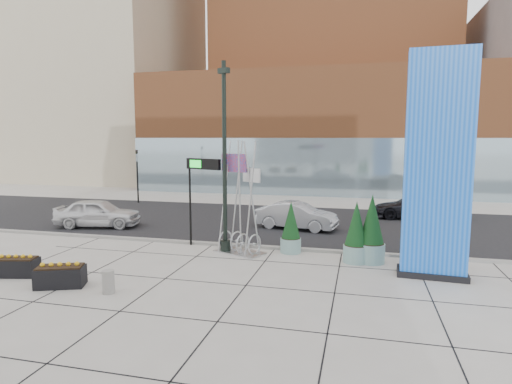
% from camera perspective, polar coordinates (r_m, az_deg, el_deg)
% --- Properties ---
extents(ground, '(160.00, 160.00, 0.00)m').
position_cam_1_polar(ground, '(16.17, -3.89, -10.90)').
color(ground, '#9E9991').
rests_on(ground, ground).
extents(street_asphalt, '(80.00, 12.00, 0.02)m').
position_cam_1_polar(street_asphalt, '(25.57, 2.96, -4.08)').
color(street_asphalt, black).
rests_on(street_asphalt, ground).
extents(curb_edge, '(80.00, 0.30, 0.12)m').
position_cam_1_polar(curb_edge, '(19.85, -0.35, -7.25)').
color(curb_edge, gray).
rests_on(curb_edge, ground).
extents(tower_podium, '(34.00, 10.00, 11.00)m').
position_cam_1_polar(tower_podium, '(41.79, 8.84, 7.82)').
color(tower_podium, '#A1582F').
rests_on(tower_podium, ground).
extents(tower_glass_front, '(34.00, 0.60, 5.00)m').
position_cam_1_polar(tower_glass_front, '(37.10, 8.09, 3.28)').
color(tower_glass_front, '#8CA5B2').
rests_on(tower_glass_front, ground).
extents(building_beige_left, '(18.00, 20.00, 34.00)m').
position_cam_1_polar(building_beige_left, '(58.74, -19.06, 18.64)').
color(building_beige_left, tan).
rests_on(building_beige_left, ground).
extents(blue_pylon, '(2.49, 1.24, 8.07)m').
position_cam_1_polar(blue_pylon, '(16.44, 23.01, 2.72)').
color(blue_pylon, blue).
rests_on(blue_pylon, ground).
extents(lamp_post, '(0.56, 0.45, 8.25)m').
position_cam_1_polar(lamp_post, '(18.61, -4.19, 2.13)').
color(lamp_post, black).
rests_on(lamp_post, ground).
extents(public_art_sculpture, '(2.42, 1.85, 4.93)m').
position_cam_1_polar(public_art_sculpture, '(18.71, -2.16, -4.27)').
color(public_art_sculpture, silver).
rests_on(public_art_sculpture, ground).
extents(concrete_bollard, '(0.39, 0.39, 0.76)m').
position_cam_1_polar(concrete_bollard, '(14.98, -19.09, -11.25)').
color(concrete_bollard, gray).
rests_on(concrete_bollard, ground).
extents(overhead_street_sign, '(1.85, 0.88, 4.10)m').
position_cam_1_polar(overhead_street_sign, '(19.77, -6.99, 2.81)').
color(overhead_street_sign, black).
rests_on(overhead_street_sign, ground).
extents(round_planter_east, '(1.01, 1.01, 2.51)m').
position_cam_1_polar(round_planter_east, '(17.80, 13.21, -5.40)').
color(round_planter_east, '#7BA6A3').
rests_on(round_planter_east, ground).
extents(round_planter_mid, '(1.11, 1.11, 2.79)m').
position_cam_1_polar(round_planter_mid, '(17.92, 15.15, -4.96)').
color(round_planter_mid, '#7BA6A3').
rests_on(round_planter_mid, ground).
extents(round_planter_west, '(0.91, 0.91, 2.28)m').
position_cam_1_polar(round_planter_west, '(18.87, 4.67, -4.85)').
color(round_planter_west, '#7BA6A3').
rests_on(round_planter_west, ground).
extents(box_planter_north, '(1.60, 1.05, 0.81)m').
position_cam_1_polar(box_planter_north, '(18.13, -29.31, -8.59)').
color(box_planter_north, black).
rests_on(box_planter_north, ground).
extents(box_planter_south, '(1.74, 1.28, 0.86)m').
position_cam_1_polar(box_planter_south, '(16.20, -24.63, -10.06)').
color(box_planter_south, black).
rests_on(box_planter_south, ground).
extents(car_white_west, '(4.95, 2.81, 1.59)m').
position_cam_1_polar(car_white_west, '(25.75, -20.33, -2.67)').
color(car_white_west, silver).
rests_on(car_white_west, ground).
extents(car_silver_mid, '(4.67, 2.32, 1.47)m').
position_cam_1_polar(car_silver_mid, '(23.76, 5.43, -3.19)').
color(car_silver_mid, '#B1B3B9').
rests_on(car_silver_mid, ground).
extents(car_dark_east, '(5.16, 2.36, 1.46)m').
position_cam_1_polar(car_dark_east, '(28.46, 20.38, -1.89)').
color(car_dark_east, black).
rests_on(car_dark_east, ground).
extents(traffic_signal, '(0.15, 0.18, 4.10)m').
position_cam_1_polar(traffic_signal, '(34.12, -15.54, 2.41)').
color(traffic_signal, black).
rests_on(traffic_signal, ground).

